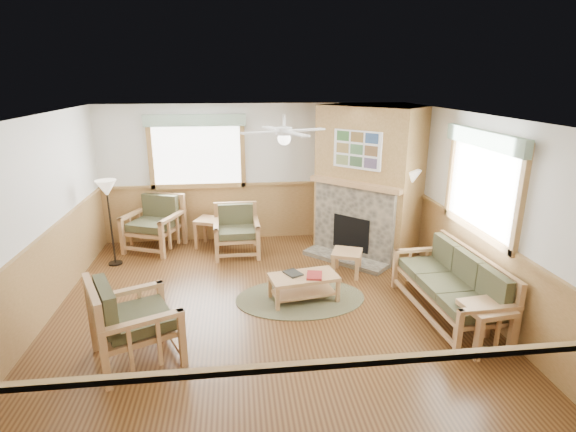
{
  "coord_description": "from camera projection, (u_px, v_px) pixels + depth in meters",
  "views": [
    {
      "loc": [
        -0.36,
        -5.79,
        3.19
      ],
      "look_at": [
        0.4,
        0.7,
        1.15
      ],
      "focal_mm": 28.0,
      "sensor_mm": 36.0,
      "label": 1
    }
  ],
  "objects": [
    {
      "name": "floor",
      "position": [
        266.0,
        308.0,
        6.48
      ],
      "size": [
        6.0,
        6.0,
        0.01
      ],
      "primitive_type": "cube",
      "color": "#543317",
      "rests_on": "ground"
    },
    {
      "name": "ceiling",
      "position": [
        263.0,
        117.0,
        5.67
      ],
      "size": [
        6.0,
        6.0,
        0.01
      ],
      "primitive_type": "cube",
      "color": "white",
      "rests_on": "floor"
    },
    {
      "name": "wall_back",
      "position": [
        255.0,
        173.0,
        8.92
      ],
      "size": [
        6.0,
        0.02,
        2.7
      ],
      "primitive_type": "cube",
      "color": "white",
      "rests_on": "floor"
    },
    {
      "name": "wall_front",
      "position": [
        293.0,
        343.0,
        3.23
      ],
      "size": [
        6.0,
        0.02,
        2.7
      ],
      "primitive_type": "cube",
      "color": "white",
      "rests_on": "floor"
    },
    {
      "name": "wall_left",
      "position": [
        31.0,
        226.0,
        5.74
      ],
      "size": [
        0.02,
        6.0,
        2.7
      ],
      "primitive_type": "cube",
      "color": "white",
      "rests_on": "floor"
    },
    {
      "name": "wall_right",
      "position": [
        474.0,
        211.0,
        6.41
      ],
      "size": [
        0.02,
        6.0,
        2.7
      ],
      "primitive_type": "cube",
      "color": "white",
      "rests_on": "floor"
    },
    {
      "name": "wainscot",
      "position": [
        266.0,
        272.0,
        6.31
      ],
      "size": [
        6.0,
        6.0,
        1.1
      ],
      "primitive_type": null,
      "color": "#9D7540",
      "rests_on": "floor"
    },
    {
      "name": "fireplace",
      "position": [
        368.0,
        181.0,
        8.25
      ],
      "size": [
        3.11,
        3.11,
        2.7
      ],
      "primitive_type": null,
      "rotation": [
        0.0,
        0.0,
        -0.79
      ],
      "color": "#9D7540",
      "rests_on": "floor"
    },
    {
      "name": "window_back",
      "position": [
        195.0,
        113.0,
        8.41
      ],
      "size": [
        1.9,
        0.16,
        1.5
      ],
      "primitive_type": null,
      "color": "white",
      "rests_on": "wall_back"
    },
    {
      "name": "window_right",
      "position": [
        490.0,
        129.0,
        5.87
      ],
      "size": [
        0.16,
        1.9,
        1.5
      ],
      "primitive_type": null,
      "color": "white",
      "rests_on": "wall_right"
    },
    {
      "name": "ceiling_fan",
      "position": [
        284.0,
        118.0,
        6.0
      ],
      "size": [
        1.59,
        1.59,
        0.36
      ],
      "primitive_type": null,
      "rotation": [
        0.0,
        0.0,
        0.35
      ],
      "color": "white",
      "rests_on": "ceiling"
    },
    {
      "name": "sofa",
      "position": [
        448.0,
        285.0,
        6.14
      ],
      "size": [
        2.0,
        0.9,
        0.9
      ],
      "primitive_type": null,
      "rotation": [
        0.0,
        0.0,
        -1.52
      ],
      "color": "tan",
      "rests_on": "floor"
    },
    {
      "name": "armchair_back_left",
      "position": [
        154.0,
        224.0,
        8.53
      ],
      "size": [
        1.19,
        1.19,
        1.02
      ],
      "primitive_type": null,
      "rotation": [
        0.0,
        0.0,
        -0.4
      ],
      "color": "tan",
      "rests_on": "floor"
    },
    {
      "name": "armchair_back_right",
      "position": [
        237.0,
        231.0,
        8.3
      ],
      "size": [
        0.83,
        0.83,
        0.91
      ],
      "primitive_type": null,
      "rotation": [
        0.0,
        0.0,
        0.03
      ],
      "color": "tan",
      "rests_on": "floor"
    },
    {
      "name": "armchair_left",
      "position": [
        135.0,
        319.0,
        5.18
      ],
      "size": [
        1.2,
        1.2,
        1.02
      ],
      "primitive_type": null,
      "rotation": [
        0.0,
        0.0,
        1.99
      ],
      "color": "tan",
      "rests_on": "floor"
    },
    {
      "name": "coffee_table",
      "position": [
        304.0,
        288.0,
        6.64
      ],
      "size": [
        1.06,
        0.66,
        0.4
      ],
      "primitive_type": null,
      "rotation": [
        0.0,
        0.0,
        0.17
      ],
      "color": "tan",
      "rests_on": "floor"
    },
    {
      "name": "end_table_chairs",
      "position": [
        211.0,
        233.0,
        8.71
      ],
      "size": [
        0.65,
        0.64,
        0.57
      ],
      "primitive_type": null,
      "rotation": [
        0.0,
        0.0,
        -0.38
      ],
      "color": "tan",
      "rests_on": "floor"
    },
    {
      "name": "end_table_sofa",
      "position": [
        484.0,
        327.0,
        5.42
      ],
      "size": [
        0.58,
        0.56,
        0.58
      ],
      "primitive_type": null,
      "rotation": [
        0.0,
        0.0,
        0.13
      ],
      "color": "tan",
      "rests_on": "floor"
    },
    {
      "name": "footstool",
      "position": [
        347.0,
        263.0,
        7.51
      ],
      "size": [
        0.61,
        0.61,
        0.41
      ],
      "primitive_type": null,
      "rotation": [
        0.0,
        0.0,
        -0.38
      ],
      "color": "tan",
      "rests_on": "floor"
    },
    {
      "name": "braided_rug",
      "position": [
        300.0,
        298.0,
        6.73
      ],
      "size": [
        2.51,
        2.51,
        0.01
      ],
      "primitive_type": "cylinder",
      "rotation": [
        0.0,
        0.0,
        -0.37
      ],
      "color": "#4E4B31",
      "rests_on": "floor"
    },
    {
      "name": "floor_lamp_left",
      "position": [
        111.0,
        223.0,
        7.75
      ],
      "size": [
        0.42,
        0.42,
        1.53
      ],
      "primitive_type": null,
      "rotation": [
        0.0,
        0.0,
        0.23
      ],
      "color": "black",
      "rests_on": "floor"
    },
    {
      "name": "floor_lamp_right",
      "position": [
        406.0,
        217.0,
        7.81
      ],
      "size": [
        0.47,
        0.47,
        1.68
      ],
      "primitive_type": null,
      "rotation": [
        0.0,
        0.0,
        0.24
      ],
      "color": "black",
      "rests_on": "floor"
    },
    {
      "name": "book_red",
      "position": [
        314.0,
        275.0,
        6.54
      ],
      "size": [
        0.28,
        0.34,
        0.03
      ],
      "primitive_type": "cube",
      "rotation": [
        0.0,
        0.0,
        -0.21
      ],
      "color": "maroon",
      "rests_on": "coffee_table"
    },
    {
      "name": "book_dark",
      "position": [
        293.0,
        272.0,
        6.62
      ],
      "size": [
        0.3,
        0.33,
        0.03
      ],
      "primitive_type": "cube",
      "rotation": [
        0.0,
        0.0,
        0.47
      ],
      "color": "black",
      "rests_on": "coffee_table"
    }
  ]
}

